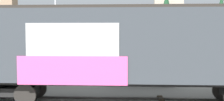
# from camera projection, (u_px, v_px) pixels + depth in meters

# --- Properties ---
(freight_car) EXTENTS (16.24, 3.70, 4.19)m
(freight_car) POSITION_uv_depth(u_px,v_px,m) (128.00, 46.00, 11.53)
(freight_car) COLOR #33383D
(freight_car) RESTS_ON ground_plane
(flagpole) EXTENTS (0.76, 1.53, 7.85)m
(flagpole) POSITION_uv_depth(u_px,v_px,m) (57.00, 6.00, 20.98)
(flagpole) COLOR silver
(flagpole) RESTS_ON ground_plane
(hillside) EXTENTS (140.17, 35.26, 12.83)m
(hillside) POSITION_uv_depth(u_px,v_px,m) (118.00, 29.00, 75.89)
(hillside) COLOR gray
(hillside) RESTS_ON ground_plane
(parked_car_silver) EXTENTS (4.96, 2.62, 1.55)m
(parked_car_silver) POSITION_uv_depth(u_px,v_px,m) (44.00, 69.00, 17.09)
(parked_car_silver) COLOR #B7BABF
(parked_car_silver) RESTS_ON ground_plane
(parked_car_black) EXTENTS (4.30, 2.46, 1.61)m
(parked_car_black) POSITION_uv_depth(u_px,v_px,m) (139.00, 69.00, 16.36)
(parked_car_black) COLOR black
(parked_car_black) RESTS_ON ground_plane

